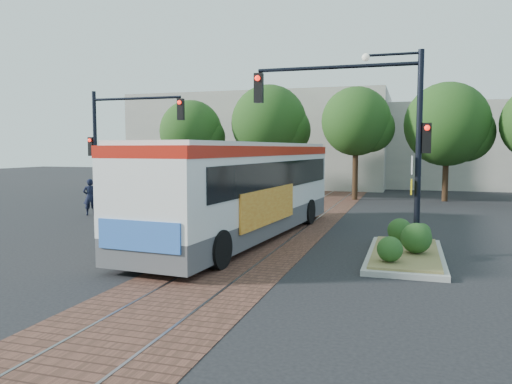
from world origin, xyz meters
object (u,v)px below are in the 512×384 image
Objects in this scene: signal_pole_main at (377,121)px; parked_car at (196,192)px; city_bus at (245,185)px; traffic_island at (406,247)px; officer at (90,197)px; signal_pole_left at (116,137)px.

signal_pole_main reaches higher than parked_car.
signal_pole_main reaches higher than city_bus.
parked_car is (-6.47, 10.16, -1.27)m from city_bus.
city_bus reaches higher than traffic_island.
city_bus reaches higher than officer.
signal_pole_left reaches higher than parked_car.
signal_pole_left is (-12.23, 4.80, -0.29)m from signal_pole_main.
parked_car is (-12.25, 11.96, 0.36)m from traffic_island.
signal_pole_left is at bearing -179.61° from parked_car.
signal_pole_left is at bearing 158.55° from signal_pole_main.
signal_pole_main is at bearing -128.47° from parked_car.
signal_pole_left is at bearing 128.77° from officer.
signal_pole_main is at bearing 125.23° from officer.
city_bus is 2.82× the size of parked_car.
city_bus is 2.22× the size of signal_pole_main.
signal_pole_left reaches higher than traffic_island.
officer is at bearing 162.64° from signal_pole_left.
traffic_island is 16.11m from officer.
officer reaches higher than traffic_island.
signal_pole_main reaches higher than traffic_island.
city_bus is 2.57× the size of traffic_island.
parked_car is at bearing -147.94° from officer.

